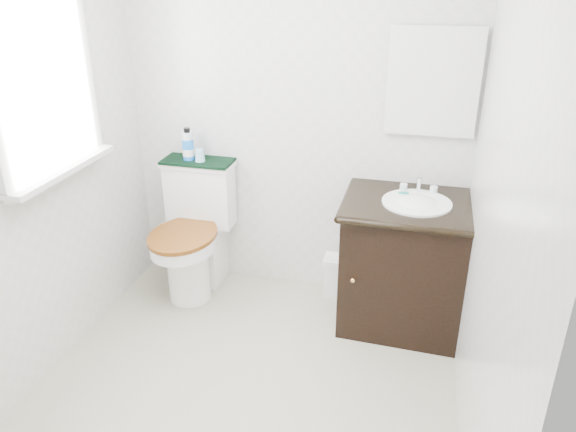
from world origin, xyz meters
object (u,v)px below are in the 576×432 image
at_px(mouthwash_bottle, 188,145).
at_px(cup, 200,155).
at_px(vanity, 406,260).
at_px(toilet, 195,237).
at_px(trash_bin, 338,276).

height_order(mouthwash_bottle, cup, mouthwash_bottle).
bearing_deg(vanity, toilet, 177.52).
distance_m(trash_bin, cup, 1.22).
relative_size(toilet, trash_bin, 3.03).
xyz_separation_m(trash_bin, cup, (-0.94, -0.02, 0.78)).
bearing_deg(cup, toilet, -104.70).
bearing_deg(cup, trash_bin, 1.32).
height_order(vanity, cup, cup).
bearing_deg(trash_bin, cup, -178.68).
distance_m(vanity, mouthwash_bottle, 1.57).
bearing_deg(mouthwash_bottle, vanity, -7.03).
xyz_separation_m(vanity, trash_bin, (-0.43, 0.19, -0.29)).
height_order(trash_bin, cup, cup).
bearing_deg(mouthwash_bottle, toilet, -64.40).
xyz_separation_m(toilet, vanity, (1.40, -0.06, 0.05)).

